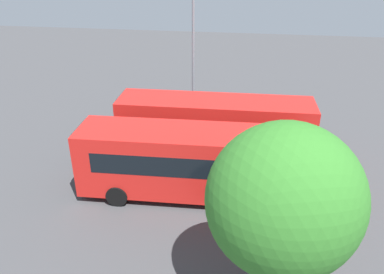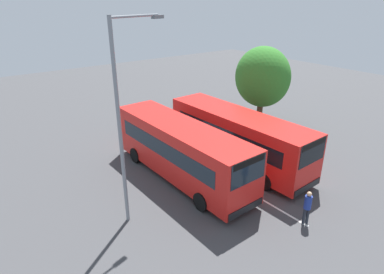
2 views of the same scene
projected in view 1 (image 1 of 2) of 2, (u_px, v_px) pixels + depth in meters
ground_plane at (208, 173)px, 18.92m from camera, size 68.01×68.01×0.00m
bus_far_left at (214, 126)px, 19.76m from camera, size 9.89×2.73×3.12m
bus_center_left at (193, 161)px, 16.52m from camera, size 9.91×2.81×3.12m
pedestrian at (76, 148)px, 19.17m from camera, size 0.44×0.44×1.65m
street_lamp at (194, 42)px, 21.97m from camera, size 0.90×2.75×8.79m
depot_tree at (284, 202)px, 10.21m from camera, size 4.22×3.80×6.15m
lane_stripe_outer_left at (208, 173)px, 18.92m from camera, size 13.75×0.46×0.01m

